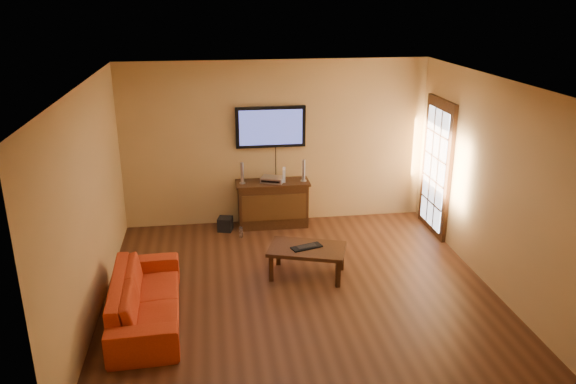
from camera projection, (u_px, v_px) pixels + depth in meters
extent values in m
plane|color=#3C2010|center=(300.00, 292.00, 7.31)|extent=(5.00, 5.00, 0.00)
plane|color=tan|center=(276.00, 143.00, 9.19)|extent=(5.00, 0.00, 5.00)
plane|color=tan|center=(89.00, 204.00, 6.52)|extent=(0.00, 5.00, 5.00)
plane|color=tan|center=(493.00, 185.00, 7.19)|extent=(0.00, 5.00, 5.00)
plane|color=white|center=(302.00, 83.00, 6.41)|extent=(5.00, 5.00, 0.00)
cube|color=black|center=(436.00, 169.00, 8.87)|extent=(0.06, 1.02, 2.22)
cube|color=white|center=(434.00, 169.00, 8.87)|extent=(0.01, 0.79, 1.89)
cube|color=black|center=(273.00, 205.00, 9.29)|extent=(1.13, 0.42, 0.73)
cube|color=#351E0A|center=(274.00, 207.00, 9.08)|extent=(1.04, 0.02, 0.44)
cube|color=black|center=(272.00, 183.00, 9.16)|extent=(1.20, 0.46, 0.04)
cube|color=black|center=(271.00, 127.00, 9.04)|extent=(1.13, 0.07, 0.67)
cube|color=#434FAE|center=(271.00, 128.00, 9.01)|extent=(1.02, 0.01, 0.57)
cube|color=black|center=(307.00, 249.00, 7.61)|extent=(1.16, 0.90, 0.05)
cube|color=black|center=(271.00, 268.00, 7.52)|extent=(0.06, 0.06, 0.37)
cube|color=black|center=(338.00, 274.00, 7.37)|extent=(0.06, 0.06, 0.37)
cube|color=black|center=(278.00, 253.00, 7.98)|extent=(0.06, 0.06, 0.37)
cube|color=black|center=(341.00, 258.00, 7.83)|extent=(0.06, 0.06, 0.37)
imported|color=#BC3514|center=(145.00, 291.00, 6.57)|extent=(0.65, 1.96, 0.76)
cylinder|color=silver|center=(242.00, 183.00, 9.08)|extent=(0.10, 0.10, 0.01)
cylinder|color=silver|center=(242.00, 173.00, 9.02)|extent=(0.05, 0.05, 0.34)
cylinder|color=silver|center=(303.00, 181.00, 9.19)|extent=(0.10, 0.10, 0.01)
cylinder|color=silver|center=(304.00, 170.00, 9.13)|extent=(0.06, 0.06, 0.35)
cube|color=silver|center=(273.00, 179.00, 9.14)|extent=(0.43, 0.37, 0.08)
cube|color=white|center=(284.00, 175.00, 9.14)|extent=(0.07, 0.17, 0.22)
cube|color=black|center=(225.00, 224.00, 9.17)|extent=(0.27, 0.27, 0.22)
cylinder|color=white|center=(241.00, 232.00, 8.92)|extent=(0.06, 0.06, 0.16)
sphere|color=white|center=(241.00, 227.00, 8.89)|extent=(0.03, 0.03, 0.03)
cube|color=black|center=(307.00, 247.00, 7.59)|extent=(0.45, 0.28, 0.02)
cube|color=black|center=(307.00, 246.00, 7.59)|extent=(0.30, 0.19, 0.01)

